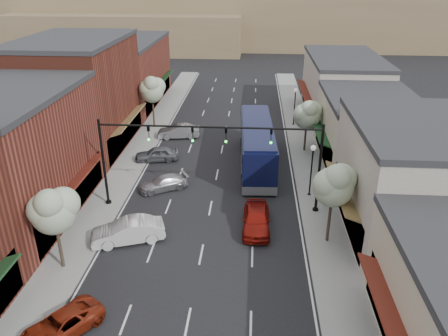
% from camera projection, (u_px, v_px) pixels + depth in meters
% --- Properties ---
extents(ground, '(160.00, 160.00, 0.00)m').
position_uv_depth(ground, '(197.00, 274.00, 26.41)').
color(ground, black).
rests_on(ground, ground).
extents(sidewalk_left, '(2.80, 73.00, 0.15)m').
position_uv_depth(sidewalk_left, '(137.00, 152.00, 43.68)').
color(sidewalk_left, gray).
rests_on(sidewalk_left, ground).
extents(sidewalk_right, '(2.80, 73.00, 0.15)m').
position_uv_depth(sidewalk_right, '(307.00, 157.00, 42.60)').
color(sidewalk_right, gray).
rests_on(sidewalk_right, ground).
extents(curb_left, '(0.25, 73.00, 0.17)m').
position_uv_depth(curb_left, '(151.00, 152.00, 43.59)').
color(curb_left, gray).
rests_on(curb_left, ground).
extents(curb_right, '(0.25, 73.00, 0.17)m').
position_uv_depth(curb_right, '(292.00, 156.00, 42.69)').
color(curb_right, gray).
rests_on(curb_right, ground).
extents(bldg_left_midnear, '(10.14, 14.10, 9.40)m').
position_uv_depth(bldg_left_midnear, '(7.00, 158.00, 30.82)').
color(bldg_left_midnear, brown).
rests_on(bldg_left_midnear, ground).
extents(bldg_left_midfar, '(10.14, 14.10, 10.90)m').
position_uv_depth(bldg_left_midfar, '(79.00, 95.00, 43.19)').
color(bldg_left_midfar, maroon).
rests_on(bldg_left_midfar, ground).
extents(bldg_left_far, '(10.14, 18.10, 8.40)m').
position_uv_depth(bldg_left_far, '(125.00, 72.00, 58.21)').
color(bldg_left_far, brown).
rests_on(bldg_left_far, ground).
extents(bldg_right_midnear, '(9.14, 12.10, 7.90)m').
position_uv_depth(bldg_right_midnear, '(410.00, 180.00, 29.33)').
color(bldg_right_midnear, '#BAAD9F').
rests_on(bldg_right_midnear, ground).
extents(bldg_right_midfar, '(9.14, 12.10, 6.40)m').
position_uv_depth(bldg_right_midfar, '(367.00, 130.00, 40.51)').
color(bldg_right_midfar, '#C1B699').
rests_on(bldg_right_midfar, ground).
extents(bldg_right_far, '(9.14, 16.10, 7.40)m').
position_uv_depth(bldg_right_far, '(342.00, 87.00, 52.99)').
color(bldg_right_far, '#BAAD9F').
rests_on(bldg_right_far, ground).
extents(hill_far, '(120.00, 30.00, 12.00)m').
position_uv_depth(hill_far, '(244.00, 17.00, 105.45)').
color(hill_far, '#7A6647').
rests_on(hill_far, ground).
extents(hill_near, '(50.00, 20.00, 8.00)m').
position_uv_depth(hill_near, '(130.00, 31.00, 97.03)').
color(hill_near, '#7A6647').
rests_on(hill_near, ground).
extents(signal_mast_right, '(8.22, 0.46, 7.00)m').
position_uv_depth(signal_mast_right, '(287.00, 155.00, 31.36)').
color(signal_mast_right, black).
rests_on(signal_mast_right, ground).
extents(signal_mast_left, '(8.22, 0.46, 7.00)m').
position_uv_depth(signal_mast_left, '(134.00, 151.00, 32.09)').
color(signal_mast_left, black).
rests_on(signal_mast_left, ground).
extents(tree_right_near, '(2.85, 2.65, 5.95)m').
position_uv_depth(tree_right_near, '(334.00, 184.00, 27.58)').
color(tree_right_near, '#47382B').
rests_on(tree_right_near, ground).
extents(tree_right_far, '(2.85, 2.65, 5.43)m').
position_uv_depth(tree_right_far, '(308.00, 114.00, 42.27)').
color(tree_right_far, '#47382B').
rests_on(tree_right_far, ground).
extents(tree_left_near, '(2.85, 2.65, 5.69)m').
position_uv_depth(tree_left_near, '(53.00, 209.00, 25.13)').
color(tree_left_near, '#47382B').
rests_on(tree_left_near, ground).
extents(tree_left_far, '(2.85, 2.65, 6.13)m').
position_uv_depth(tree_left_far, '(152.00, 89.00, 48.53)').
color(tree_left_far, '#47382B').
rests_on(tree_left_far, ground).
extents(lamp_post_near, '(0.44, 0.44, 4.44)m').
position_uv_depth(lamp_post_near, '(312.00, 162.00, 34.16)').
color(lamp_post_near, black).
rests_on(lamp_post_near, ground).
extents(lamp_post_far, '(0.44, 0.44, 4.44)m').
position_uv_depth(lamp_post_far, '(295.00, 101.00, 50.02)').
color(lamp_post_far, black).
rests_on(lamp_post_far, ground).
extents(coach_bus, '(3.42, 13.12, 3.97)m').
position_uv_depth(coach_bus, '(257.00, 144.00, 40.18)').
color(coach_bus, black).
rests_on(coach_bus, ground).
extents(red_hatchback, '(1.93, 4.77, 1.62)m').
position_uv_depth(red_hatchback, '(256.00, 219.00, 30.66)').
color(red_hatchback, maroon).
rests_on(red_hatchback, ground).
extents(parked_car_a, '(4.13, 4.69, 1.20)m').
position_uv_depth(parked_car_a, '(61.00, 325.00, 21.81)').
color(parked_car_a, maroon).
rests_on(parked_car_a, ground).
extents(parked_car_b, '(5.13, 3.23, 1.60)m').
position_uv_depth(parked_car_b, '(128.00, 231.00, 29.26)').
color(parked_car_b, silver).
rests_on(parked_car_b, ground).
extents(parked_car_c, '(4.38, 3.44, 1.19)m').
position_uv_depth(parked_car_c, '(163.00, 183.00, 36.24)').
color(parked_car_c, '#9D9DA2').
rests_on(parked_car_c, ground).
extents(parked_car_d, '(4.35, 2.47, 1.40)m').
position_uv_depth(parked_car_d, '(157.00, 154.00, 41.61)').
color(parked_car_d, '#5A5C62').
rests_on(parked_car_d, ground).
extents(parked_car_e, '(4.65, 2.25, 1.47)m').
position_uv_depth(parked_car_e, '(178.00, 131.00, 47.25)').
color(parked_car_e, '#98989D').
rests_on(parked_car_e, ground).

